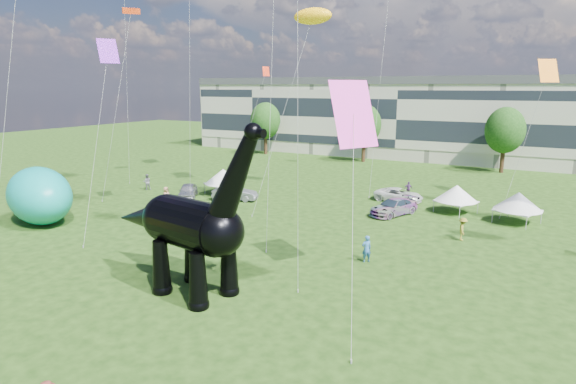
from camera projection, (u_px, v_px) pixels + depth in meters
The scene contains 16 objects.
ground at pixel (216, 317), 24.59m from camera, with size 220.00×220.00×0.00m, color #16330C.
terrace_row at pixel (406, 121), 79.93m from camera, with size 78.00×11.00×12.00m, color beige.
tree_far_left at pixel (265, 118), 82.72m from camera, with size 5.20×5.20×9.44m.
tree_mid_left at pixel (364, 121), 74.11m from camera, with size 5.20×5.20×9.44m.
tree_mid_right at pixel (505, 127), 64.55m from camera, with size 5.20×5.20×9.44m.
dinosaur_sculpture at pixel (187, 226), 26.96m from camera, with size 12.62×4.23×10.27m.
car_silver at pixel (188, 191), 50.80m from camera, with size 1.76×4.36×1.49m, color #B2B2B7.
car_grey at pixel (235, 193), 49.68m from camera, with size 1.61×4.60×1.52m, color slate.
car_white at pixel (399, 195), 49.24m from camera, with size 2.25×4.89×1.36m, color white.
car_dark at pixel (394, 207), 44.04m from camera, with size 2.12×5.21×1.51m, color #595960.
gazebo_near at pixel (457, 193), 44.55m from camera, with size 5.01×5.01×2.64m.
gazebo_far at pixel (518, 201), 41.13m from camera, with size 5.03×5.03×2.73m.
gazebo_left at pixel (223, 177), 52.28m from camera, with size 5.13×5.13×2.80m.
inflatable_teal at pixel (40, 196), 41.00m from camera, with size 7.82×4.89×4.89m, color #0D9F98.
visitors at pixel (309, 223), 38.50m from camera, with size 44.30×42.60×1.88m.
kites at pixel (454, 17), 36.27m from camera, with size 55.29×44.24×26.98m.
Camera 1 is at (14.31, -17.93, 11.53)m, focal length 30.00 mm.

